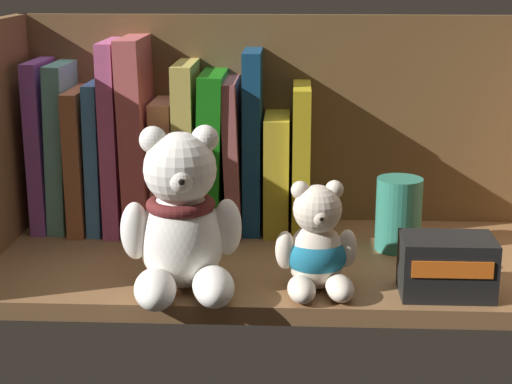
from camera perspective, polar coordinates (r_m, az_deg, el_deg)
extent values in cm
cube|color=brown|center=(99.80, 2.06, -5.01)|extent=(68.46, 30.18, 2.00)
cube|color=brown|center=(111.18, 2.23, 4.48)|extent=(70.86, 1.20, 29.39)
cube|color=purple|center=(112.42, -14.23, 3.23)|extent=(2.05, 11.59, 21.93)
cube|color=#61A9A1|center=(111.75, -13.00, 3.15)|extent=(2.87, 11.10, 21.64)
cube|color=#A15F3A|center=(111.44, -11.68, 2.36)|extent=(2.04, 13.68, 18.40)
cube|color=#4485C1|center=(110.78, -10.54, 2.60)|extent=(1.99, 12.53, 19.40)
cube|color=#CA578E|center=(109.74, -9.43, 3.91)|extent=(2.03, 13.95, 24.53)
cube|color=#C35757|center=(109.13, -7.94, 4.01)|extent=(3.37, 14.52, 24.99)
cube|color=tan|center=(109.45, -6.19, 1.95)|extent=(2.74, 10.47, 16.89)
cube|color=#C5B351|center=(108.47, -4.64, 3.20)|extent=(2.51, 13.80, 21.83)
cube|color=#157413|center=(108.25, -2.98, 2.87)|extent=(3.64, 14.19, 20.69)
cube|color=#944C4C|center=(108.11, -1.50, 2.63)|extent=(2.52, 13.50, 19.78)
cube|color=navy|center=(107.57, -0.20, 3.55)|extent=(2.29, 10.20, 23.30)
cube|color=#B19B26|center=(108.39, 1.45, 1.42)|extent=(3.16, 11.49, 15.16)
cube|color=gold|center=(107.90, 3.10, 2.43)|extent=(2.25, 14.08, 19.14)
ellipsoid|color=white|center=(89.20, -5.12, -3.26)|extent=(9.16, 8.41, 10.78)
sphere|color=white|center=(86.44, -5.23, 1.61)|extent=(7.66, 7.66, 7.66)
sphere|color=white|center=(86.26, -7.08, 3.56)|extent=(2.87, 2.87, 2.87)
sphere|color=white|center=(86.41, -3.51, 3.67)|extent=(2.87, 2.87, 2.87)
sphere|color=white|center=(83.92, -5.16, 0.86)|extent=(2.87, 2.87, 2.87)
sphere|color=black|center=(82.93, -5.14, 0.73)|extent=(1.01, 1.01, 1.01)
ellipsoid|color=white|center=(85.58, -6.93, -6.63)|extent=(5.47, 7.81, 3.83)
ellipsoid|color=white|center=(85.75, -2.94, -6.48)|extent=(5.47, 7.81, 3.83)
ellipsoid|color=white|center=(88.26, -8.28, -2.65)|extent=(3.60, 3.60, 6.23)
ellipsoid|color=white|center=(88.53, -1.99, -2.43)|extent=(3.60, 3.60, 6.23)
torus|color=#591E1E|center=(88.02, -5.18, -0.87)|extent=(7.36, 7.36, 1.38)
ellipsoid|color=beige|center=(89.31, 4.13, -4.40)|extent=(6.18, 5.67, 7.27)
sphere|color=beige|center=(87.28, 4.24, -1.18)|extent=(5.17, 5.17, 5.17)
sphere|color=beige|center=(86.81, 3.05, 0.13)|extent=(1.94, 1.94, 1.94)
sphere|color=beige|center=(87.36, 5.40, 0.18)|extent=(1.94, 1.94, 1.94)
sphere|color=beige|center=(85.65, 4.42, -1.74)|extent=(1.94, 1.94, 1.94)
sphere|color=black|center=(84.99, 4.49, -1.84)|extent=(0.68, 0.68, 0.68)
ellipsoid|color=beige|center=(86.69, 3.13, -6.68)|extent=(3.51, 5.18, 2.59)
ellipsoid|color=beige|center=(87.30, 5.75, -6.57)|extent=(3.51, 5.18, 2.59)
ellipsoid|color=beige|center=(88.24, 2.07, -4.00)|extent=(2.35, 2.35, 4.20)
ellipsoid|color=beige|center=(89.22, 6.26, -3.86)|extent=(2.35, 2.35, 4.20)
ellipsoid|color=#1A6889|center=(89.25, 4.13, -4.29)|extent=(6.69, 6.18, 5.09)
cylinder|color=#2D7A66|center=(102.23, 9.74, -1.50)|extent=(5.55, 5.55, 8.91)
cube|color=black|center=(89.89, 12.94, -4.97)|extent=(9.69, 6.22, 6.30)
cube|color=orange|center=(86.68, 13.32, -5.22)|extent=(8.24, 0.16, 1.76)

